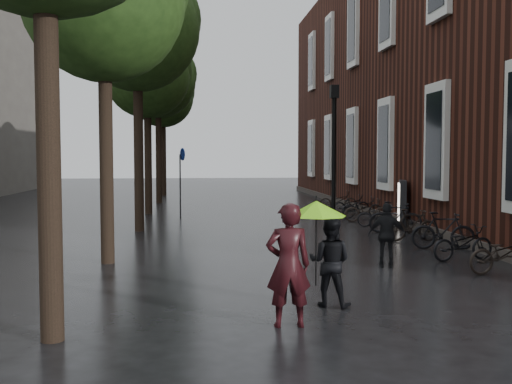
{
  "coord_description": "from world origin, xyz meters",
  "views": [
    {
      "loc": [
        -2.02,
        -7.39,
        2.57
      ],
      "look_at": [
        -0.57,
        6.87,
        1.68
      ],
      "focal_mm": 42.0,
      "sensor_mm": 36.0,
      "label": 1
    }
  ],
  "objects": [
    {
      "name": "ad_lightbox",
      "position": [
        5.32,
        13.23,
        0.84
      ],
      "size": [
        0.26,
        1.11,
        1.67
      ],
      "rotation": [
        0.0,
        0.0,
        -0.29
      ],
      "color": "black",
      "rests_on": "ground"
    },
    {
      "name": "parked_bicycles",
      "position": [
        4.57,
        12.43,
        0.46
      ],
      "size": [
        2.02,
        15.42,
        1.04
      ],
      "color": "black",
      "rests_on": "ground"
    },
    {
      "name": "person_black",
      "position": [
        0.25,
        2.49,
        0.76
      ],
      "size": [
        0.91,
        0.82,
        1.52
      ],
      "primitive_type": "imported",
      "rotation": [
        0.0,
        0.0,
        2.73
      ],
      "color": "black",
      "rests_on": "ground"
    },
    {
      "name": "ground",
      "position": [
        0.0,
        0.0,
        0.0
      ],
      "size": [
        120.0,
        120.0,
        0.0
      ],
      "primitive_type": "plane",
      "color": "black"
    },
    {
      "name": "street_trees",
      "position": [
        -3.99,
        15.91,
        6.34
      ],
      "size": [
        4.33,
        34.03,
        8.91
      ],
      "color": "black",
      "rests_on": "ground"
    },
    {
      "name": "cycle_sign",
      "position": [
        -2.59,
        17.73,
        1.89
      ],
      "size": [
        0.15,
        0.52,
        2.86
      ],
      "rotation": [
        0.0,
        0.0,
        0.37
      ],
      "color": "#262628",
      "rests_on": "ground"
    },
    {
      "name": "person_burgundy",
      "position": [
        -0.64,
        1.35,
        0.93
      ],
      "size": [
        0.68,
        0.45,
        1.86
      ],
      "primitive_type": "imported",
      "rotation": [
        0.0,
        0.0,
        3.15
      ],
      "color": "black",
      "rests_on": "ground"
    },
    {
      "name": "lime_umbrella",
      "position": [
        -0.11,
        1.92,
        1.72
      ],
      "size": [
        0.97,
        0.97,
        1.44
      ],
      "rotation": [
        0.0,
        0.0,
        0.18
      ],
      "color": "black",
      "rests_on": "ground"
    },
    {
      "name": "pedestrian_walking",
      "position": [
        2.36,
        5.87,
        0.74
      ],
      "size": [
        0.93,
        0.59,
        1.47
      ],
      "primitive_type": "imported",
      "rotation": [
        0.0,
        0.0,
        2.85
      ],
      "color": "black",
      "rests_on": "ground"
    },
    {
      "name": "lamp_post",
      "position": [
        2.1,
        10.16,
        2.82
      ],
      "size": [
        0.24,
        0.24,
        4.64
      ],
      "rotation": [
        0.0,
        0.0,
        -0.0
      ],
      "color": "black",
      "rests_on": "ground"
    },
    {
      "name": "brick_building",
      "position": [
        10.47,
        19.46,
        5.99
      ],
      "size": [
        10.2,
        33.2,
        12.0
      ],
      "color": "#38160F",
      "rests_on": "ground"
    }
  ]
}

